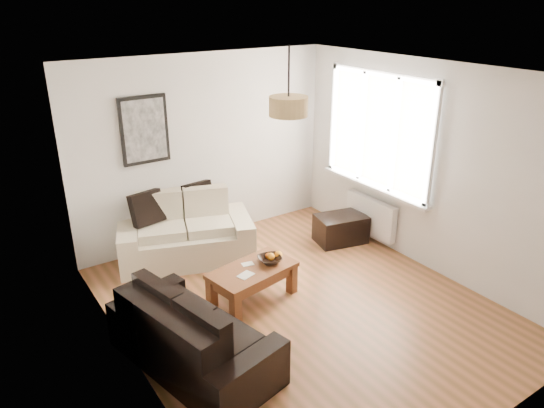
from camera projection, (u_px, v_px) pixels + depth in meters
floor at (301, 306)px, 5.78m from camera, size 4.50×4.50×0.00m
ceiling at (307, 73)px, 4.78m from camera, size 3.80×4.50×0.00m
wall_back at (205, 149)px, 7.00m from camera, size 3.80×0.04×2.60m
wall_front at (499, 300)px, 3.55m from camera, size 3.80×0.04×2.60m
wall_left at (126, 247)px, 4.30m from camera, size 0.04×4.50×2.60m
wall_right at (427, 168)px, 6.26m from camera, size 0.04×4.50×2.60m
window_bay at (380, 131)px, 6.74m from camera, size 0.14×1.90×1.60m
radiator at (371, 216)px, 7.18m from camera, size 0.10×0.90×0.52m
poster at (144, 130)px, 6.39m from camera, size 0.62×0.04×0.87m
pendant_shade at (288, 106)px, 5.15m from camera, size 0.40×0.40×0.20m
loveseat_cream at (185, 229)px, 6.68m from camera, size 1.93×1.46×0.85m
sofa_leather at (193, 331)px, 4.74m from camera, size 1.18×1.84×0.74m
coffee_table at (253, 284)px, 5.83m from camera, size 1.07×0.71×0.41m
ottoman at (341, 229)px, 7.21m from camera, size 0.78×0.59×0.40m
cushion_left at (147, 208)px, 6.50m from camera, size 0.44×0.21×0.42m
cushion_right at (198, 197)px, 6.88m from camera, size 0.41×0.17×0.40m
fruit_bowl at (270, 260)px, 5.87m from camera, size 0.32×0.32×0.07m
orange_a at (268, 256)px, 5.94m from camera, size 0.09×0.09×0.07m
orange_b at (278, 255)px, 5.97m from camera, size 0.11×0.11×0.10m
orange_c at (271, 257)px, 5.92m from camera, size 0.11×0.11×0.09m
papers at (246, 275)px, 5.61m from camera, size 0.21×0.18×0.01m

